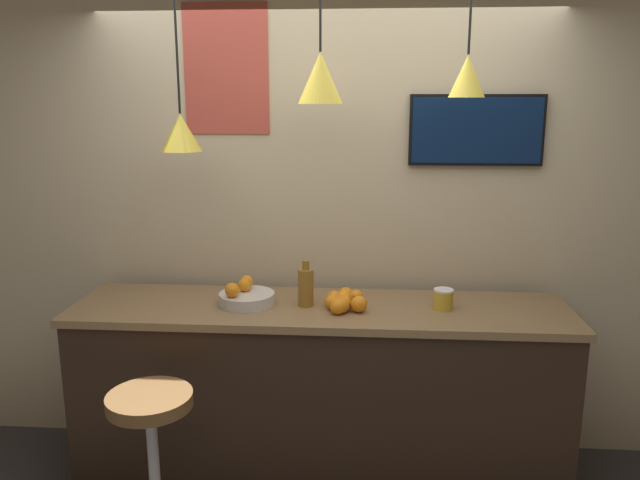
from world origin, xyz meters
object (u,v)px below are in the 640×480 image
Objects in this scene: bar_stool at (153,449)px; mounted_tv at (476,130)px; fruit_bowl at (246,296)px; juice_bottle at (306,287)px; spread_jar at (443,299)px.

mounted_tv is at bearing 32.85° from bar_stool.
mounted_tv is (1.20, 0.37, 0.84)m from fruit_bowl.
juice_bottle is 1.24m from mounted_tv.
mounted_tv is (0.18, 0.37, 0.83)m from spread_jar.
juice_bottle reaches higher than fruit_bowl.
spread_jar is 0.93m from mounted_tv.
spread_jar is (1.02, -0.00, 0.01)m from fruit_bowl.
mounted_tv reaches higher than spread_jar.
juice_bottle is 0.34× the size of mounted_tv.
fruit_bowl is at bearing -162.83° from mounted_tv.
juice_bottle reaches higher than spread_jar.
mounted_tv is at bearing 17.17° from fruit_bowl.
mounted_tv reaches higher than bar_stool.
juice_bottle is at bearing -157.20° from mounted_tv.
bar_stool is 2.68× the size of fruit_bowl.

